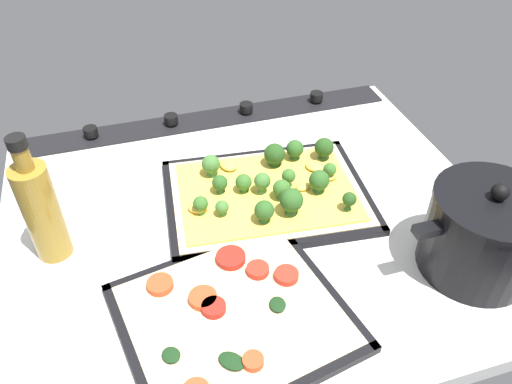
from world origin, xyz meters
The scene contains 8 objects.
ground_plane centered at (0.00, 0.00, -1.50)cm, with size 80.81×70.08×3.00cm, color silver.
stove_control_panel centered at (0.00, -31.54, 0.55)cm, with size 77.58×7.00×2.60cm.
baking_tray_front centered at (-3.89, -3.70, 0.37)cm, with size 36.67×28.65×1.30cm.
broccoli_pizza centered at (-4.65, -3.95, 2.15)cm, with size 34.05×26.03×6.08cm.
baking_tray_back centered at (8.10, 18.98, 0.37)cm, with size 33.48×31.27×1.30cm.
veggie_pizza_back centered at (8.24, 18.60, 1.10)cm, with size 30.68×28.47×1.90cm.
cooking_pot centered at (-28.75, 19.57, 6.62)cm, with size 23.63×16.76×15.52cm.
oil_bottle centered at (31.17, -1.30, 8.75)cm, with size 5.28×5.28×21.21cm.
Camera 1 is at (17.15, 59.31, 57.62)cm, focal length 35.54 mm.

